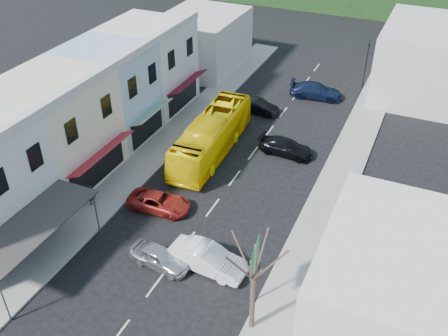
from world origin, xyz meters
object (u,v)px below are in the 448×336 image
traffic_signal (366,64)px  street_tree (254,280)px  car_white (207,260)px  bus (212,137)px  car_silver (160,257)px  pedestrian_left (91,194)px  car_red (159,201)px  direction_sign (254,275)px

traffic_signal → street_tree: bearing=78.9°
car_white → traffic_signal: 30.68m
bus → car_silver: bus is taller
pedestrian_left → traffic_signal: (13.81, 28.15, 1.53)m
car_red → street_tree: 12.32m
pedestrian_left → traffic_signal: bearing=-7.2°
bus → pedestrian_left: (-4.82, -9.96, -0.55)m
bus → direction_sign: size_ratio=2.60×
pedestrian_left → car_white: bearing=-83.6°
car_white → direction_sign: (3.53, -1.39, 1.53)m
car_silver → pedestrian_left: bearing=72.5°
car_red → car_white: bearing=-129.5°
car_red → street_tree: (9.76, -6.89, 3.02)m
car_white → direction_sign: bearing=-107.8°
pedestrian_left → traffic_signal: size_ratio=0.34×
direction_sign → traffic_signal: size_ratio=0.88×
car_silver → direction_sign: bearing=-88.0°
car_white → traffic_signal: size_ratio=0.87×
car_red → car_silver: bearing=-154.5°
car_red → traffic_signal: 28.19m
street_tree → traffic_signal: 33.50m
car_white → pedestrian_left: 10.53m
bus → pedestrian_left: bearing=-118.6°
street_tree → traffic_signal: street_tree is taller
car_white → pedestrian_left: pedestrian_left is taller
car_silver → traffic_signal: (6.33, 31.39, 1.83)m
car_silver → pedestrian_left: 8.16m
street_tree → car_white: bearing=143.4°
bus → street_tree: street_tree is taller
car_red → street_tree: size_ratio=0.62×
bus → car_white: (5.46, -12.24, -0.85)m
bus → car_red: bearing=-94.1°
car_red → pedestrian_left: bearing=103.4°
bus → street_tree: size_ratio=1.56×
bus → traffic_signal: bearing=60.9°
street_tree → traffic_signal: bearing=91.0°
traffic_signal → bus: bearing=51.6°
car_silver → direction_sign: direction_sign is taller
car_white → street_tree: bearing=-122.9°
pedestrian_left → street_tree: size_ratio=0.23×
bus → car_silver: 13.49m
bus → street_tree: 18.16m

